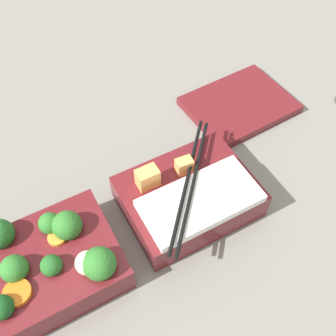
# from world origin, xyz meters

# --- Properties ---
(ground_plane) EXTENTS (3.00, 3.00, 0.00)m
(ground_plane) POSITION_xyz_m (0.00, 0.00, 0.00)
(ground_plane) COLOR slate
(bento_tray_vegetable) EXTENTS (0.18, 0.14, 0.08)m
(bento_tray_vegetable) POSITION_xyz_m (-0.11, 0.00, 0.03)
(bento_tray_vegetable) COLOR maroon
(bento_tray_vegetable) RESTS_ON ground_plane
(bento_tray_rice) EXTENTS (0.18, 0.18, 0.08)m
(bento_tray_rice) POSITION_xyz_m (0.10, 0.00, 0.03)
(bento_tray_rice) COLOR maroon
(bento_tray_rice) RESTS_ON ground_plane
(bento_lid) EXTENTS (0.18, 0.14, 0.01)m
(bento_lid) POSITION_xyz_m (0.28, 0.14, 0.01)
(bento_lid) COLOR maroon
(bento_lid) RESTS_ON ground_plane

